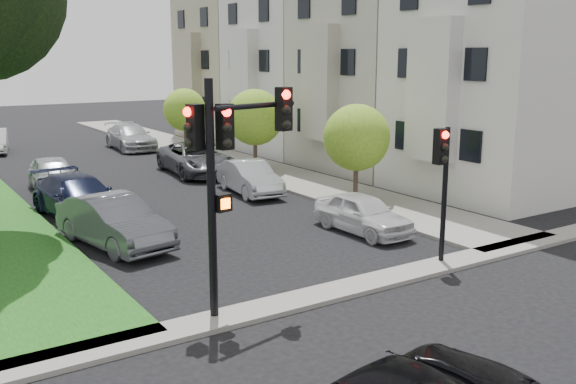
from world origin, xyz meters
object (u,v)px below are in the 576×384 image
traffic_signal_secondary (442,170)px  car_parked_4 (131,137)px  small_tree_a (357,138)px  car_parked_0 (363,213)px  small_tree_c (185,110)px  car_parked_7 (53,175)px  traffic_signal_main (227,156)px  car_parked_2 (196,158)px  car_parked_1 (250,178)px  small_tree_b (255,117)px  car_parked_6 (78,197)px  car_parked_5 (114,222)px

traffic_signal_secondary → car_parked_4: 26.77m
small_tree_a → car_parked_0: small_tree_a is taller
traffic_signal_secondary → car_parked_4: (0.51, 26.70, -1.96)m
small_tree_c → car_parked_7: 12.48m
small_tree_c → car_parked_7: (-9.65, -7.70, -1.80)m
car_parked_7 → traffic_signal_secondary: bearing=-61.6°
traffic_signal_main → small_tree_c: bearing=68.1°
car_parked_2 → car_parked_7: (-7.01, -0.57, -0.02)m
traffic_signal_secondary → car_parked_1: (0.26, 11.20, -2.03)m
small_tree_c → small_tree_b: bearing=-90.0°
car_parked_1 → car_parked_2: size_ratio=0.76×
small_tree_c → car_parked_7: small_tree_c is taller
small_tree_c → car_parked_1: size_ratio=0.90×
car_parked_6 → car_parked_2: bearing=32.2°
traffic_signal_main → car_parked_7: (-0.07, 16.07, -2.95)m
traffic_signal_main → car_parked_0: 8.51m
small_tree_a → traffic_signal_secondary: (-2.95, -7.37, 0.10)m
car_parked_6 → car_parked_5: bearing=-96.4°
traffic_signal_secondary → small_tree_b: bearing=79.1°
small_tree_a → car_parked_4: small_tree_a is taller
small_tree_a → small_tree_c: small_tree_a is taller
car_parked_2 → car_parked_7: size_ratio=1.26×
car_parked_1 → car_parked_5: 8.57m
small_tree_a → car_parked_0: 4.82m
small_tree_b → small_tree_c: (0.00, 8.47, -0.23)m
small_tree_b → car_parked_7: bearing=175.4°
car_parked_6 → traffic_signal_main: bearing=-93.4°
small_tree_b → traffic_signal_secondary: (-2.95, -15.35, -0.05)m
car_parked_0 → car_parked_4: 22.90m
small_tree_c → car_parked_0: (-2.57, -20.02, -1.90)m
small_tree_a → small_tree_c: bearing=90.0°
small_tree_a → traffic_signal_main: (-9.58, -7.33, 1.07)m
small_tree_b → car_parked_4: size_ratio=0.79×
small_tree_a → car_parked_4: size_ratio=0.74×
car_parked_4 → car_parked_2: bearing=-88.0°
car_parked_0 → traffic_signal_secondary: bearing=-96.9°
small_tree_c → car_parked_0: bearing=-97.3°
traffic_signal_secondary → car_parked_5: bearing=136.2°
car_parked_4 → car_parked_7: 12.80m
car_parked_0 → car_parked_5: (-7.47, 3.00, 0.12)m
small_tree_c → car_parked_6: 16.29m
traffic_signal_secondary → car_parked_7: (-6.70, 16.12, -1.97)m
small_tree_a → traffic_signal_secondary: 7.94m
small_tree_a → car_parked_5: bearing=-176.8°
car_parked_4 → car_parked_6: bearing=-112.6°
car_parked_4 → traffic_signal_secondary: bearing=-88.0°
traffic_signal_secondary → car_parked_2: (0.31, 16.69, -1.95)m
car_parked_7 → car_parked_1: bearing=-29.4°
small_tree_a → traffic_signal_main: 12.11m
traffic_signal_secondary → car_parked_7: size_ratio=0.88×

